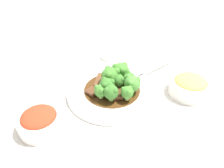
% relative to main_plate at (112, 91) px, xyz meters
% --- Properties ---
extents(ground_plane, '(4.00, 4.00, 0.00)m').
position_rel_main_plate_xyz_m(ground_plane, '(0.00, 0.00, -0.01)').
color(ground_plane, silver).
extents(main_plate, '(0.26, 0.26, 0.02)m').
position_rel_main_plate_xyz_m(main_plate, '(0.00, 0.00, 0.00)').
color(main_plate, white).
rests_on(main_plate, ground_plane).
extents(beef_strip_0, '(0.06, 0.05, 0.01)m').
position_rel_main_plate_xyz_m(beef_strip_0, '(0.05, -0.01, 0.01)').
color(beef_strip_0, '#56331E').
rests_on(beef_strip_0, main_plate).
extents(beef_strip_1, '(0.06, 0.07, 0.01)m').
position_rel_main_plate_xyz_m(beef_strip_1, '(0.02, -0.04, 0.01)').
color(beef_strip_1, brown).
rests_on(beef_strip_1, main_plate).
extents(beef_strip_2, '(0.03, 0.05, 0.01)m').
position_rel_main_plate_xyz_m(beef_strip_2, '(-0.02, -0.04, 0.02)').
color(beef_strip_2, '#56331E').
rests_on(beef_strip_2, main_plate).
extents(beef_strip_3, '(0.04, 0.06, 0.01)m').
position_rel_main_plate_xyz_m(beef_strip_3, '(-0.00, 0.03, 0.01)').
color(beef_strip_3, '#56331E').
rests_on(beef_strip_3, main_plate).
extents(broccoli_floret_0, '(0.03, 0.03, 0.04)m').
position_rel_main_plate_xyz_m(broccoli_floret_0, '(-0.02, 0.01, 0.04)').
color(broccoli_floret_0, '#8EB756').
rests_on(broccoli_floret_0, main_plate).
extents(broccoli_floret_1, '(0.05, 0.05, 0.06)m').
position_rel_main_plate_xyz_m(broccoli_floret_1, '(-0.00, -0.01, 0.05)').
color(broccoli_floret_1, '#8EB756').
rests_on(broccoli_floret_1, main_plate).
extents(broccoli_floret_2, '(0.04, 0.04, 0.04)m').
position_rel_main_plate_xyz_m(broccoli_floret_2, '(0.05, 0.03, 0.03)').
color(broccoli_floret_2, '#8EB756').
rests_on(broccoli_floret_2, main_plate).
extents(broccoli_floret_3, '(0.04, 0.04, 0.05)m').
position_rel_main_plate_xyz_m(broccoli_floret_3, '(0.02, 0.05, 0.04)').
color(broccoli_floret_3, '#7FA84C').
rests_on(broccoli_floret_3, main_plate).
extents(broccoli_floret_4, '(0.04, 0.04, 0.05)m').
position_rel_main_plate_xyz_m(broccoli_floret_4, '(0.02, 0.02, 0.04)').
color(broccoli_floret_4, '#7FA84C').
rests_on(broccoli_floret_4, main_plate).
extents(broccoli_floret_5, '(0.05, 0.05, 0.05)m').
position_rel_main_plate_xyz_m(broccoli_floret_5, '(-0.04, -0.03, 0.04)').
color(broccoli_floret_5, '#8EB756').
rests_on(broccoli_floret_5, main_plate).
extents(broccoli_floret_6, '(0.04, 0.04, 0.05)m').
position_rel_main_plate_xyz_m(broccoli_floret_6, '(-0.05, 0.01, 0.04)').
color(broccoli_floret_6, '#8EB756').
rests_on(broccoli_floret_6, main_plate).
extents(broccoli_floret_7, '(0.05, 0.05, 0.05)m').
position_rel_main_plate_xyz_m(broccoli_floret_7, '(-0.04, 0.04, 0.04)').
color(broccoli_floret_7, '#7FA84C').
rests_on(broccoli_floret_7, main_plate).
extents(broccoli_floret_8, '(0.03, 0.03, 0.04)m').
position_rel_main_plate_xyz_m(broccoli_floret_8, '(-0.02, 0.06, 0.03)').
color(broccoli_floret_8, '#8EB756').
rests_on(broccoli_floret_8, main_plate).
extents(serving_spoon, '(0.24, 0.08, 0.01)m').
position_rel_main_plate_xyz_m(serving_spoon, '(-0.09, -0.02, 0.02)').
color(serving_spoon, '#B7B7BC').
rests_on(serving_spoon, main_plate).
extents(side_bowl_kimchi, '(0.11, 0.11, 0.05)m').
position_rel_main_plate_xyz_m(side_bowl_kimchi, '(0.21, 0.05, 0.02)').
color(side_bowl_kimchi, white).
rests_on(side_bowl_kimchi, ground_plane).
extents(side_bowl_appetizer, '(0.11, 0.11, 0.06)m').
position_rel_main_plate_xyz_m(side_bowl_appetizer, '(-0.20, 0.09, 0.02)').
color(side_bowl_appetizer, white).
rests_on(side_bowl_appetizer, ground_plane).
extents(sauce_dish, '(0.08, 0.08, 0.01)m').
position_rel_main_plate_xyz_m(sauce_dish, '(-0.08, -0.19, -0.00)').
color(sauce_dish, white).
rests_on(sauce_dish, ground_plane).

